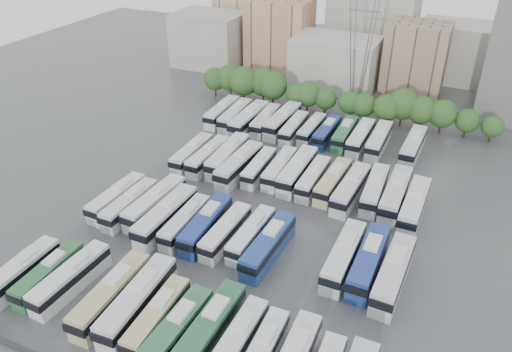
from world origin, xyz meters
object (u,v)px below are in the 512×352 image
at_px(bus_r3_s0, 222,112).
at_px(bus_r3_s5, 294,128).
at_px(bus_r0_s7, 175,332).
at_px(bus_r2_s1, 192,153).
at_px(bus_r3_s7, 327,132).
at_px(bus_r1_s13, 393,273).
at_px(bus_r2_s13, 414,205).
at_px(bus_r3_s12, 413,146).
at_px(bus_r1_s7, 251,234).
at_px(bus_r1_s6, 226,232).
at_px(bus_r2_s3, 228,156).
at_px(bus_r3_s1, 235,116).
at_px(bus_r1_s1, 130,204).
at_px(bus_r2_s10, 351,189).
at_px(bus_r0_s5, 138,301).
at_px(bus_r2_s6, 280,168).
at_px(bus_r1_s2, 155,203).
at_px(bus_r2_s11, 375,189).
at_px(bus_r0_s0, 19,273).
at_px(bus_r2_s4, 239,165).
at_px(bus_r3_s8, 345,133).
at_px(electricity_pylon, 363,23).
at_px(bus_r1_s5, 206,224).
at_px(bus_r3_s4, 283,120).
at_px(bus_r3_s2, 249,119).
at_px(bus_r0_s4, 111,295).
at_px(bus_r0_s9, 238,341).
at_px(bus_r1_s11, 344,256).
at_px(bus_r1_s4, 185,222).
at_px(bus_r1_s3, 166,216).
at_px(bus_r3_s9, 360,137).
at_px(bus_r1_s12, 368,261).
at_px(bus_r2_s2, 208,156).
at_px(bus_r2_s7, 297,170).
at_px(bus_r0_s1, 49,274).
at_px(bus_r3_s10, 379,140).
at_px(bus_r0_s2, 71,278).
at_px(bus_r2_s12, 395,194).
at_px(bus_r1_s0, 117,198).
at_px(bus_r1_s8, 269,245).

distance_m(bus_r3_s0, bus_r3_s5, 16.64).
xyz_separation_m(bus_r0_s7, bus_r2_s1, (-19.64, 36.74, -0.06)).
bearing_deg(bus_r3_s7, bus_r1_s13, -59.80).
bearing_deg(bus_r2_s13, bus_r3_s12, 100.75).
bearing_deg(bus_r2_s1, bus_r1_s7, -42.00).
height_order(bus_r1_s6, bus_r2_s3, bus_r2_s3).
bearing_deg(bus_r3_s1, bus_r1_s1, -92.61).
bearing_deg(bus_r2_s13, bus_r2_s10, 177.11).
relative_size(bus_r0_s5, bus_r2_s6, 1.16).
xyz_separation_m(bus_r1_s2, bus_r2_s11, (29.75, 17.90, -0.09)).
bearing_deg(bus_r3_s0, bus_r1_s6, -62.76).
bearing_deg(bus_r2_s13, bus_r0_s0, -139.07).
relative_size(bus_r2_s4, bus_r2_s11, 1.07).
height_order(bus_r0_s5, bus_r3_s8, bus_r0_s5).
xyz_separation_m(bus_r1_s1, bus_r2_s11, (33.17, 19.59, 0.08)).
xyz_separation_m(electricity_pylon, bus_r1_s5, (-7.05, -56.42, -16.72)).
bearing_deg(bus_r1_s13, bus_r3_s8, 116.14).
bearing_deg(bus_r0_s7, bus_r3_s4, 101.70).
bearing_deg(bus_r3_s2, bus_r1_s7, -63.48).
distance_m(bus_r3_s0, bus_r3_s7, 23.20).
xyz_separation_m(bus_r0_s0, bus_r3_s0, (-0.19, 55.39, 0.05)).
xyz_separation_m(bus_r0_s0, bus_r0_s4, (13.16, 1.63, 0.15)).
bearing_deg(bus_r3_s5, bus_r0_s9, -77.00).
relative_size(bus_r3_s4, bus_r3_s12, 1.06).
distance_m(bus_r1_s11, bus_r3_s4, 42.99).
bearing_deg(bus_r0_s7, bus_r1_s4, 120.08).
height_order(bus_r0_s5, bus_r1_s3, bus_r0_s5).
relative_size(bus_r0_s0, bus_r3_s9, 0.98).
relative_size(bus_r1_s13, bus_r3_s5, 1.16).
relative_size(bus_r1_s5, bus_r3_s2, 0.92).
relative_size(bus_r0_s0, bus_r2_s6, 1.03).
distance_m(bus_r1_s5, bus_r1_s6, 3.29).
bearing_deg(bus_r2_s13, bus_r3_s4, 146.56).
bearing_deg(bus_r1_s7, bus_r1_s12, 4.44).
height_order(bus_r2_s2, bus_r2_s7, bus_r2_s7).
distance_m(bus_r0_s1, bus_r0_s9, 26.50).
height_order(bus_r1_s12, bus_r3_s10, bus_r1_s12).
relative_size(bus_r3_s8, bus_r3_s10, 0.93).
xyz_separation_m(bus_r0_s0, bus_r1_s13, (43.08, 19.20, 0.20)).
relative_size(bus_r0_s2, bus_r0_s9, 1.07).
relative_size(bus_r0_s0, bus_r3_s0, 0.97).
xyz_separation_m(bus_r3_s1, bus_r3_s7, (19.74, 0.82, -0.20)).
distance_m(bus_r1_s3, bus_r3_s0, 38.76).
bearing_deg(bus_r1_s13, bus_r2_s7, 137.95).
bearing_deg(bus_r2_s13, bus_r3_s8, 130.19).
bearing_deg(bus_r1_s13, bus_r3_s1, 140.17).
distance_m(bus_r2_s3, bus_r2_s12, 29.77).
height_order(bus_r0_s9, bus_r3_s2, bus_r3_s2).
relative_size(bus_r1_s0, bus_r1_s8, 0.92).
height_order(bus_r1_s3, bus_r2_s1, bus_r1_s3).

